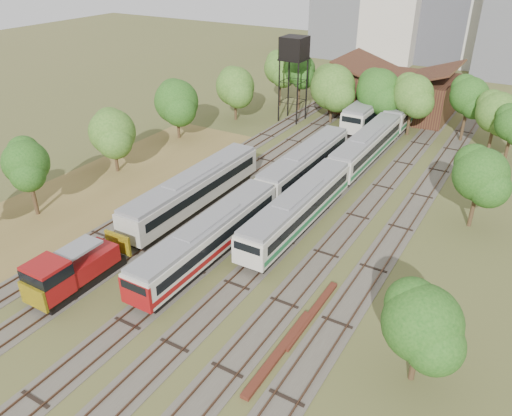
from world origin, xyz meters
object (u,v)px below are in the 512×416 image
Objects in this scene: railcar_red_set at (264,195)px; shunter_locomotive at (70,272)px; railcar_green_set at (366,147)px; water_tower at (294,50)px.

shunter_locomotive reaches higher than railcar_red_set.
railcar_red_set is 17.02m from railcar_green_set.
railcar_green_set is at bearing 73.64° from shunter_locomotive.
water_tower is at bearing 111.63° from railcar_red_set.
railcar_green_set is 4.56× the size of water_tower.
water_tower is (-14.15, 9.05, 7.83)m from railcar_green_set.
railcar_green_set is (4.00, 16.55, 0.06)m from railcar_red_set.
railcar_green_set is 6.43× the size of shunter_locomotive.
railcar_green_set reaches higher than shunter_locomotive.
water_tower is at bearing 147.41° from railcar_green_set.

